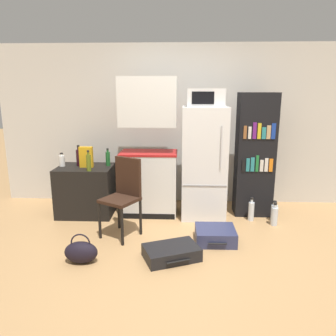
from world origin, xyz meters
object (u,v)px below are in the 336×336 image
(bottle_olive_oil, at_px, (89,162))
(suitcase_small_flat, at_px, (171,253))
(cereal_box, at_px, (86,157))
(suitcase_large_flat, at_px, (215,235))
(microwave, at_px, (206,98))
(refrigerator, at_px, (204,163))
(side_table, at_px, (86,190))
(kitchen_hutch, at_px, (149,153))
(water_bottle_middle, at_px, (251,211))
(chair, at_px, (124,190))
(bottle_milk_white, at_px, (62,161))
(water_bottle_back, at_px, (274,213))
(bottle_amber_beer, at_px, (82,158))
(handbag, at_px, (81,252))
(bookshelf, at_px, (255,155))
(bottle_wine_dark, at_px, (79,157))
(bottle_green_tall, at_px, (108,158))
(water_bottle_front, at_px, (274,216))

(bottle_olive_oil, relative_size, suitcase_small_flat, 0.42)
(cereal_box, height_order, suitcase_large_flat, cereal_box)
(microwave, distance_m, cereal_box, 1.90)
(microwave, bearing_deg, refrigerator, 71.75)
(side_table, bearing_deg, kitchen_hutch, 3.95)
(side_table, relative_size, water_bottle_middle, 2.31)
(refrigerator, relative_size, chair, 1.61)
(bottle_milk_white, distance_m, water_bottle_back, 3.17)
(microwave, height_order, bottle_amber_beer, microwave)
(microwave, distance_m, bottle_milk_white, 2.27)
(refrigerator, distance_m, bottle_amber_beer, 1.86)
(suitcase_small_flat, height_order, handbag, handbag)
(side_table, distance_m, bookshelf, 2.55)
(bottle_wine_dark, relative_size, water_bottle_middle, 0.89)
(cereal_box, bearing_deg, water_bottle_middle, -3.32)
(kitchen_hutch, xyz_separation_m, water_bottle_middle, (1.48, -0.23, -0.78))
(bottle_green_tall, height_order, water_bottle_back, bottle_green_tall)
(refrigerator, relative_size, water_bottle_front, 4.92)
(side_table, distance_m, bottle_green_tall, 0.58)
(bookshelf, relative_size, cereal_box, 5.97)
(suitcase_small_flat, distance_m, water_bottle_back, 1.82)
(water_bottle_middle, bearing_deg, suitcase_small_flat, -133.95)
(bottle_green_tall, bearing_deg, bottle_milk_white, -174.58)
(side_table, height_order, handbag, side_table)
(kitchen_hutch, relative_size, microwave, 3.93)
(handbag, bearing_deg, chair, 64.97)
(bottle_olive_oil, xyz_separation_m, water_bottle_back, (2.61, 0.07, -0.72))
(side_table, relative_size, bottle_milk_white, 3.98)
(cereal_box, relative_size, water_bottle_front, 0.92)
(bottle_milk_white, relative_size, chair, 0.20)
(water_bottle_front, bearing_deg, bottle_milk_white, 173.67)
(bottle_milk_white, height_order, handbag, bottle_milk_white)
(bottle_wine_dark, height_order, handbag, bottle_wine_dark)
(kitchen_hutch, height_order, microwave, kitchen_hutch)
(water_bottle_front, bearing_deg, microwave, 161.13)
(suitcase_large_flat, distance_m, water_bottle_front, 1.02)
(chair, distance_m, suitcase_small_flat, 1.02)
(chair, height_order, water_bottle_middle, chair)
(bookshelf, relative_size, chair, 1.80)
(handbag, height_order, water_bottle_front, handbag)
(refrigerator, distance_m, bottle_green_tall, 1.41)
(water_bottle_front, bearing_deg, refrigerator, 161.04)
(bottle_wine_dark, bearing_deg, water_bottle_back, -4.68)
(water_bottle_back, bearing_deg, bottle_green_tall, 173.88)
(bottle_amber_beer, relative_size, water_bottle_back, 0.60)
(suitcase_large_flat, distance_m, water_bottle_back, 1.13)
(bottle_milk_white, relative_size, bottle_amber_beer, 1.10)
(microwave, distance_m, water_bottle_back, 1.89)
(kitchen_hutch, xyz_separation_m, bottle_green_tall, (-0.61, 0.02, -0.09))
(side_table, bearing_deg, bottle_olive_oil, -61.43)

